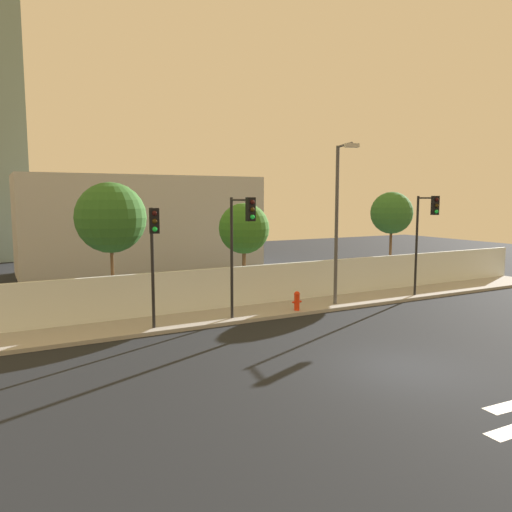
# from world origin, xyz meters

# --- Properties ---
(ground_plane) EXTENTS (80.00, 80.00, 0.00)m
(ground_plane) POSITION_xyz_m (0.00, 0.00, 0.00)
(ground_plane) COLOR black
(sidewalk) EXTENTS (36.00, 2.40, 0.15)m
(sidewalk) POSITION_xyz_m (0.00, 8.20, 0.07)
(sidewalk) COLOR #9C9C9C
(sidewalk) RESTS_ON ground
(perimeter_wall) EXTENTS (36.00, 0.18, 1.80)m
(perimeter_wall) POSITION_xyz_m (0.00, 9.49, 1.05)
(perimeter_wall) COLOR silver
(perimeter_wall) RESTS_ON sidewalk
(traffic_light_left) EXTENTS (0.38, 1.64, 4.92)m
(traffic_light_left) POSITION_xyz_m (-1.90, 6.81, 3.74)
(traffic_light_left) COLOR black
(traffic_light_left) RESTS_ON sidewalk
(traffic_light_center) EXTENTS (0.50, 1.58, 4.99)m
(traffic_light_center) POSITION_xyz_m (8.17, 6.86, 3.79)
(traffic_light_center) COLOR black
(traffic_light_center) RESTS_ON sidewalk
(traffic_light_right) EXTENTS (0.40, 1.14, 4.54)m
(traffic_light_right) POSITION_xyz_m (-5.35, 7.06, 3.46)
(traffic_light_right) COLOR black
(traffic_light_right) RESTS_ON sidewalk
(street_lamp_curbside) EXTENTS (0.88, 1.84, 7.23)m
(street_lamp_curbside) POSITION_xyz_m (3.36, 7.53, 4.38)
(street_lamp_curbside) COLOR #4C4C51
(street_lamp_curbside) RESTS_ON sidewalk
(fire_hydrant) EXTENTS (0.44, 0.26, 0.85)m
(fire_hydrant) POSITION_xyz_m (1.11, 7.44, 0.60)
(fire_hydrant) COLOR red
(fire_hydrant) RESTS_ON sidewalk
(roadside_tree_leftmost) EXTENTS (2.96, 2.96, 5.71)m
(roadside_tree_leftmost) POSITION_xyz_m (-6.07, 10.69, 4.22)
(roadside_tree_leftmost) COLOR brown
(roadside_tree_leftmost) RESTS_ON ground
(roadside_tree_midleft) EXTENTS (2.43, 2.43, 4.81)m
(roadside_tree_midleft) POSITION_xyz_m (0.18, 10.69, 3.58)
(roadside_tree_midleft) COLOR brown
(roadside_tree_midleft) RESTS_ON ground
(roadside_tree_midright) EXTENTS (2.37, 2.37, 5.39)m
(roadside_tree_midright) POSITION_xyz_m (9.56, 10.69, 4.19)
(roadside_tree_midright) COLOR brown
(roadside_tree_midright) RESTS_ON ground
(low_building_distant) EXTENTS (15.96, 6.00, 6.51)m
(low_building_distant) POSITION_xyz_m (-1.23, 23.49, 3.25)
(low_building_distant) COLOR #B2B2B2
(low_building_distant) RESTS_ON ground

